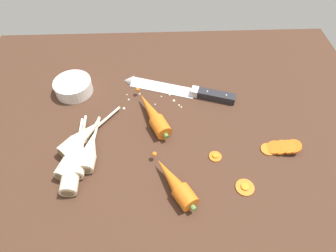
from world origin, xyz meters
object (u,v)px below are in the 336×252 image
Objects in this scene: parsnip_front at (79,154)px; carrot_slice_stray_near at (245,187)px; chefs_knife at (176,89)px; parsnip_outer at (73,165)px; parsnip_mid_left at (90,150)px; carrot_slice_stack at (281,147)px; carrot_slice_stray_mid at (215,156)px; parsnip_mid_right at (82,137)px; parsnip_back at (75,155)px; prep_bowl at (73,86)px; whole_carrot at (153,115)px; whole_carrot_second at (176,183)px.

carrot_slice_stray_near is (39.33, -9.63, -1.62)cm from parsnip_front.
parsnip_outer is (-26.08, -26.57, 1.33)cm from chefs_knife.
parsnip_mid_left is 5.34cm from parsnip_outer.
parsnip_mid_left is at bearing 163.98° from carrot_slice_stray_near.
carrot_slice_stack is 3.12× the size of carrot_slice_stray_mid.
chefs_knife is 31.09cm from parsnip_mid_right.
carrot_slice_stack is (51.49, 3.81, -1.00)cm from parsnip_outer.
chefs_knife is 1.94× the size of parsnip_mid_right.
parsnip_mid_right and parsnip_back have the same top height.
parsnip_outer is at bearing -96.26° from parsnip_mid_right.
parsnip_mid_right is 1.59× the size of prep_bowl.
parsnip_outer is (-19.21, -15.06, -0.12)cm from whole_carrot.
carrot_slice_stray_near is at bearing -137.62° from carrot_slice_stack.
whole_carrot is at bearing 33.02° from parsnip_front.
whole_carrot_second is at bearing -76.75° from whole_carrot.
parsnip_front is 0.86× the size of parsnip_outer.
parsnip_outer is (-0.87, -3.14, -0.00)cm from parsnip_front.
carrot_slice_stray_near is (40.25, -9.25, -1.62)cm from parsnip_back.
whole_carrot_second reaches higher than prep_bowl.
parsnip_outer is 7.20× the size of carrot_slice_stray_mid.
parsnip_back reaches higher than chefs_knife.
whole_carrot_second is 29.03cm from carrot_slice_stack.
prep_bowl is (-5.46, 19.02, 0.17)cm from parsnip_mid_right.
chefs_knife is at bearing -1.49° from prep_bowl.
parsnip_mid_right is (-23.22, 14.23, -0.12)cm from whole_carrot_second.
parsnip_mid_right is 50.78cm from carrot_slice_stack.
parsnip_back is 2.77cm from parsnip_outer.
parsnip_mid_right is 5.66cm from parsnip_back.
parsnip_front and parsnip_outer have the same top height.
whole_carrot_second is at bearing -93.41° from chefs_knife.
whole_carrot is 1.08× the size of parsnip_mid_left.
chefs_knife is 34.12cm from carrot_slice_stack.
parsnip_mid_left reaches higher than carrot_slice_stray_near.
parsnip_outer is at bearing -130.34° from parsnip_mid_left.
carrot_slice_stray_mid is (-5.62, 8.72, 0.00)cm from carrot_slice_stray_near.
parsnip_front and parsnip_back have the same top height.
whole_carrot_second is 0.79× the size of parsnip_front.
chefs_knife is 7.83× the size of carrot_slice_stray_near.
carrot_slice_stray_near is at bearing -2.15° from whole_carrot_second.
parsnip_mid_right is 8.40cm from parsnip_outer.
parsnip_back is 0.86× the size of parsnip_outer.
parsnip_front is 0.99cm from parsnip_back.
parsnip_mid_right is (0.04, 5.20, -0.00)cm from parsnip_front.
parsnip_front is at bearing 22.18° from parsnip_back.
parsnip_mid_left is 24.63cm from prep_bowl.
parsnip_back reaches higher than carrot_slice_stray_mid.
carrot_slice_stack is at bearing -5.13° from parsnip_mid_right.
whole_carrot_second is 3.55× the size of carrot_slice_stray_near.
prep_bowl is at bearing 106.01° from parsnip_mid_right.
carrot_slice_stray_mid is (33.67, -6.11, -1.62)cm from parsnip_mid_right.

